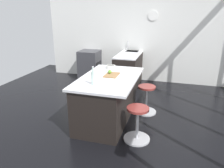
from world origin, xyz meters
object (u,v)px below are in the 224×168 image
apple_green (110,72)px  water_bottle (93,78)px  kitchen_island (107,98)px  cutting_board (112,75)px  oven_range (90,65)px  fruit_bowl (111,67)px  stool_by_window (146,100)px  stool_middle (137,125)px

apple_green → water_bottle: (0.64, -0.09, 0.07)m
kitchen_island → cutting_board: bearing=152.8°
cutting_board → oven_range: bearing=-148.7°
fruit_bowl → kitchen_island: bearing=9.8°
water_bottle → fruit_bowl: 1.07m
cutting_board → water_bottle: 0.63m
stool_by_window → fruit_bowl: 1.02m
kitchen_island → stool_middle: 0.88m
kitchen_island → apple_green: size_ratio=23.16×
oven_range → stool_by_window: oven_range is taller
cutting_board → water_bottle: bearing=-13.3°
cutting_board → water_bottle: size_ratio=1.15×
stool_middle → apple_green: bearing=-135.2°
water_bottle → apple_green: bearing=172.1°
oven_range → water_bottle: 3.24m
apple_green → stool_middle: bearing=44.8°
apple_green → stool_by_window: bearing=118.9°
kitchen_island → water_bottle: bearing=-9.6°
oven_range → apple_green: size_ratio=12.00×
kitchen_island → cutting_board: size_ratio=4.70×
oven_range → fruit_bowl: fruit_bowl is taller
water_bottle → stool_middle: bearing=86.7°
stool_middle → water_bottle: size_ratio=1.88×
kitchen_island → cutting_board: (-0.12, 0.06, 0.45)m
cutting_board → apple_green: (-0.04, -0.05, 0.05)m
oven_range → kitchen_island: 2.79m
oven_range → kitchen_island: (2.44, 1.35, 0.01)m
kitchen_island → stool_middle: (0.53, 0.69, -0.17)m
stool_by_window → water_bottle: water_bottle is taller
apple_green → fruit_bowl: bearing=-165.9°
apple_green → water_bottle: water_bottle is taller
cutting_board → stool_by_window: bearing=123.4°
oven_range → fruit_bowl: 2.29m
oven_range → water_bottle: size_ratio=2.81×
stool_by_window → apple_green: bearing=-61.1°
stool_by_window → cutting_board: 0.97m
oven_range → cutting_board: 2.75m
kitchen_island → stool_by_window: bearing=127.7°
cutting_board → kitchen_island: bearing=-27.2°
stool_middle → cutting_board: (-0.65, -0.63, 0.62)m
water_bottle → kitchen_island: bearing=170.4°
kitchen_island → water_bottle: 0.75m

